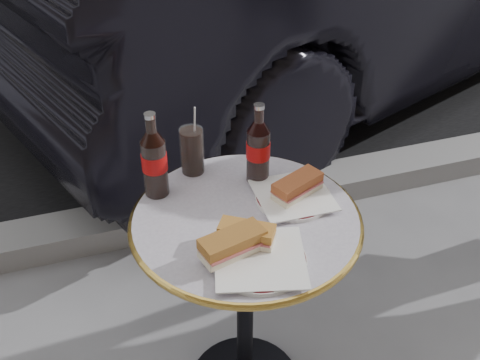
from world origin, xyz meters
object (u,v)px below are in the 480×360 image
object	(u,v)px
bistro_table	(245,311)
cola_glass	(192,151)
plate_right	(293,197)
cola_bottle_right	(258,143)
cola_bottle_left	(154,155)
plate_left	(260,261)

from	to	relation	value
bistro_table	cola_glass	xyz separation A→B (m)	(-0.08, 0.25, 0.44)
plate_right	cola_glass	size ratio (longest dim) A/B	1.49
cola_bottle_right	plate_right	bearing A→B (deg)	-61.79
cola_bottle_right	cola_glass	bearing A→B (deg)	149.64
cola_bottle_left	cola_glass	world-z (taller)	cola_bottle_left
plate_left	cola_glass	xyz separation A→B (m)	(-0.06, 0.42, 0.06)
bistro_table	plate_left	distance (m)	0.41
bistro_table	cola_bottle_left	size ratio (longest dim) A/B	2.89
cola_glass	plate_left	bearing A→B (deg)	-82.15
plate_right	cola_glass	world-z (taller)	cola_glass
cola_bottle_left	cola_bottle_right	distance (m)	0.29
cola_bottle_left	cola_glass	distance (m)	0.15
bistro_table	plate_left	size ratio (longest dim) A/B	3.20
plate_right	cola_bottle_right	bearing A→B (deg)	118.21
bistro_table	cola_bottle_left	distance (m)	0.56
bistro_table	cola_bottle_right	distance (m)	0.52
plate_left	cola_bottle_left	distance (m)	0.41
bistro_table	cola_bottle_right	bearing A→B (deg)	60.61
bistro_table	plate_left	bearing A→B (deg)	-97.11
bistro_table	plate_right	distance (m)	0.40
bistro_table	cola_glass	bearing A→B (deg)	107.73
cola_bottle_right	cola_bottle_left	bearing A→B (deg)	174.90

